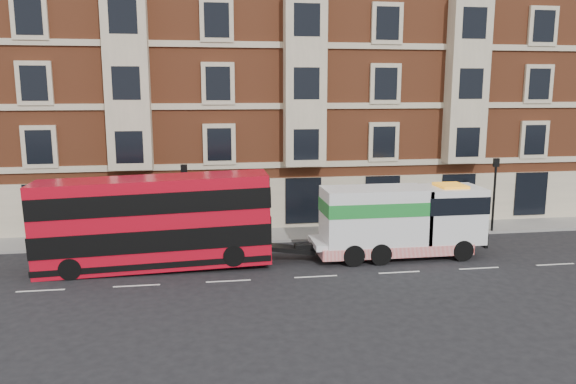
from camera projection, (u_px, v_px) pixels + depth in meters
The scene contains 8 objects.
ground at pixel (316, 277), 25.74m from camera, with size 120.00×120.00×0.00m, color black.
sidewalk at pixel (290, 234), 33.02m from camera, with size 90.00×3.00×0.15m, color slate.
victorian_terrace at pixel (281, 66), 38.58m from camera, with size 45.00×12.00×20.40m.
lamp_post_west at pixel (185, 198), 30.39m from camera, with size 0.35×0.15×4.35m.
lamp_post_east at pixel (494, 189), 33.08m from camera, with size 0.35×0.15×4.35m.
double_decker_bus at pixel (154, 221), 26.54m from camera, with size 10.89×2.50×4.41m.
tow_truck at pixel (398, 220), 28.42m from camera, with size 8.72×2.58×3.63m.
pedestrian at pixel (185, 225), 31.01m from camera, with size 0.67×0.44×1.83m, color black.
Camera 1 is at (-5.00, -24.14, 8.47)m, focal length 35.00 mm.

